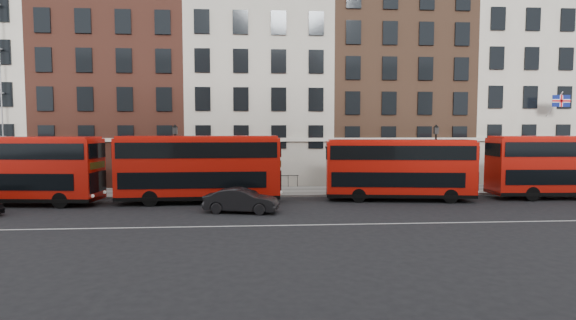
{
  "coord_description": "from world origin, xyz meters",
  "views": [
    {
      "loc": [
        -0.47,
        -25.5,
        5.14
      ],
      "look_at": [
        1.81,
        5.0,
        3.0
      ],
      "focal_mm": 28.0,
      "sensor_mm": 36.0,
      "label": 1
    }
  ],
  "objects": [
    {
      "name": "lamp_post_right",
      "position": [
        13.8,
        8.9,
        3.08
      ],
      "size": [
        0.44,
        0.44,
        5.33
      ],
      "color": "black",
      "rests_on": "pavement"
    },
    {
      "name": "road_centre_line",
      "position": [
        0.0,
        -2.0,
        0.01
      ],
      "size": [
        70.0,
        0.12,
        0.01
      ],
      "primitive_type": "cube",
      "color": "white",
      "rests_on": "ground"
    },
    {
      "name": "pavement",
      "position": [
        0.0,
        10.5,
        0.07
      ],
      "size": [
        80.0,
        5.0,
        0.15
      ],
      "primitive_type": "cube",
      "color": "slate",
      "rests_on": "ground"
    },
    {
      "name": "car_front",
      "position": [
        -1.3,
        1.88,
        0.74
      ],
      "size": [
        4.74,
        2.5,
        1.49
      ],
      "primitive_type": "imported",
      "rotation": [
        0.0,
        0.0,
        1.36
      ],
      "color": "black",
      "rests_on": "ground"
    },
    {
      "name": "bus_c",
      "position": [
        9.78,
        5.73,
        2.34
      ],
      "size": [
        10.6,
        3.8,
        4.36
      ],
      "rotation": [
        0.0,
        0.0,
        -0.13
      ],
      "color": "red",
      "rests_on": "ground"
    },
    {
      "name": "bus_d",
      "position": [
        22.28,
        5.73,
        2.47
      ],
      "size": [
        11.07,
        3.12,
        4.61
      ],
      "rotation": [
        0.0,
        0.0,
        -0.04
      ],
      "color": "red",
      "rests_on": "ground"
    },
    {
      "name": "iron_railings",
      "position": [
        0.0,
        12.7,
        0.65
      ],
      "size": [
        6.6,
        0.06,
        1.0
      ],
      "primitive_type": null,
      "color": "black",
      "rests_on": "pavement"
    },
    {
      "name": "lamp_post_left",
      "position": [
        -6.45,
        8.9,
        3.08
      ],
      "size": [
        0.44,
        0.44,
        5.33
      ],
      "color": "black",
      "rests_on": "pavement"
    },
    {
      "name": "bus_a",
      "position": [
        -16.4,
        5.73,
        2.47
      ],
      "size": [
        11.18,
        3.81,
        4.61
      ],
      "rotation": [
        0.0,
        0.0,
        -0.11
      ],
      "color": "red",
      "rests_on": "ground"
    },
    {
      "name": "building_terrace",
      "position": [
        -0.31,
        17.88,
        10.24
      ],
      "size": [
        64.0,
        11.95,
        22.0
      ],
      "color": "beige",
      "rests_on": "ground"
    },
    {
      "name": "kerb",
      "position": [
        0.0,
        8.0,
        0.08
      ],
      "size": [
        80.0,
        0.3,
        0.16
      ],
      "primitive_type": "cube",
      "color": "gray",
      "rests_on": "ground"
    },
    {
      "name": "ground",
      "position": [
        0.0,
        0.0,
        0.0
      ],
      "size": [
        120.0,
        120.0,
        0.0
      ],
      "primitive_type": "plane",
      "color": "black",
      "rests_on": "ground"
    },
    {
      "name": "traffic_light",
      "position": [
        23.83,
        8.64,
        2.45
      ],
      "size": [
        0.25,
        0.45,
        3.27
      ],
      "color": "black",
      "rests_on": "pavement"
    },
    {
      "name": "bus_b",
      "position": [
        -4.3,
        5.73,
        2.49
      ],
      "size": [
        11.11,
        2.9,
        4.65
      ],
      "rotation": [
        0.0,
        0.0,
        0.02
      ],
      "color": "red",
      "rests_on": "ground"
    }
  ]
}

